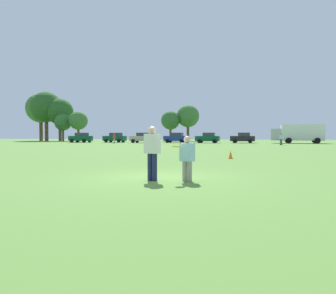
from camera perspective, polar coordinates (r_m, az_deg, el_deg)
ground_plane at (r=10.79m, az=-2.01°, el=-5.45°), size 178.75×178.75×0.00m
player_thrower at (r=10.00m, az=-2.81°, el=-0.55°), size 0.54×0.44×1.70m
player_defender at (r=9.94m, az=3.43°, el=-1.62°), size 0.48×0.35×1.40m
frisbee at (r=9.68m, az=1.48°, el=0.05°), size 0.27×0.27×0.07m
traffic_cone at (r=19.65m, az=11.06°, el=-1.37°), size 0.32×0.32×0.48m
parked_car_near_left at (r=62.35m, az=-15.22°, el=1.63°), size 4.32×2.46×1.82m
parked_car_mid_left at (r=61.44m, az=-9.41°, el=1.67°), size 4.32×2.46×1.82m
parked_car_center at (r=57.76m, az=-4.63°, el=1.66°), size 4.32×2.46×1.82m
parked_car_mid_right at (r=58.04m, az=1.44°, el=1.67°), size 4.32×2.46×1.82m
parked_car_near_right at (r=57.04m, az=7.10°, el=1.65°), size 4.32×2.46×1.82m
parked_car_far_right at (r=57.69m, az=13.18°, el=1.61°), size 4.32×2.46×1.82m
box_truck at (r=59.00m, az=22.11°, el=2.33°), size 8.66×3.41×3.18m
bystander_sideline_watcher at (r=54.39m, az=-9.54°, el=1.66°), size 0.50×0.54×1.72m
bystander_far_jogger at (r=47.60m, az=19.45°, el=1.44°), size 0.52×0.43×1.64m
tree_west_oak at (r=83.27m, az=-21.67°, el=6.41°), size 6.98×6.98×11.34m
tree_west_maple at (r=79.95m, az=-20.82°, el=6.65°), size 7.04×7.04×11.43m
tree_center_elm at (r=78.01m, az=-18.65°, el=5.95°), size 6.01×6.01×9.77m
tree_east_birch at (r=75.26m, az=-18.16°, el=4.21°), size 3.80×3.80×6.17m
tree_east_oak at (r=72.74m, az=-15.65°, el=4.52°), size 4.04×4.04×6.56m
tree_far_east_pine at (r=70.35m, az=0.44°, el=4.74°), size 4.10×4.10×6.66m
tree_far_west_pine at (r=71.20m, az=3.57°, el=5.50°), size 4.98×4.98×8.09m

